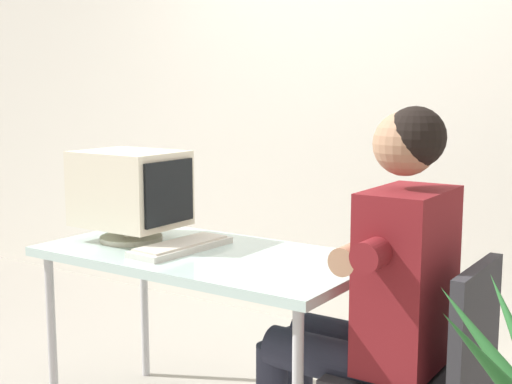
{
  "coord_description": "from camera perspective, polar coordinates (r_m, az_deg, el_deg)",
  "views": [
    {
      "loc": [
        1.59,
        -2.02,
        1.35
      ],
      "look_at": [
        0.24,
        0.0,
        0.98
      ],
      "focal_mm": 48.37,
      "sensor_mm": 36.0,
      "label": 1
    }
  ],
  "objects": [
    {
      "name": "office_chair",
      "position": [
        2.29,
        14.14,
        -14.11
      ],
      "size": [
        0.44,
        0.44,
        0.83
      ],
      "color": "#4C4C51",
      "rests_on": "ground_plane"
    },
    {
      "name": "keyboard",
      "position": [
        2.68,
        -6.19,
        -4.49
      ],
      "size": [
        0.18,
        0.45,
        0.03
      ],
      "color": "silver",
      "rests_on": "desk"
    },
    {
      "name": "desk",
      "position": [
        2.66,
        -4.27,
        -6.14
      ],
      "size": [
        1.27,
        0.66,
        0.73
      ],
      "color": "#B7B7BC",
      "rests_on": "ground_plane"
    },
    {
      "name": "wall_back",
      "position": [
        3.66,
        13.35,
        10.68
      ],
      "size": [
        8.0,
        0.1,
        3.0
      ],
      "primitive_type": "cube",
      "color": "silver",
      "rests_on": "ground_plane"
    },
    {
      "name": "person_seated",
      "position": [
        2.28,
        9.72,
        -8.13
      ],
      "size": [
        0.73,
        0.57,
        1.3
      ],
      "color": "maroon",
      "rests_on": "ground_plane"
    },
    {
      "name": "crt_monitor",
      "position": [
        2.84,
        -10.32,
        0.16
      ],
      "size": [
        0.42,
        0.32,
        0.37
      ],
      "color": "beige",
      "rests_on": "desk"
    }
  ]
}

